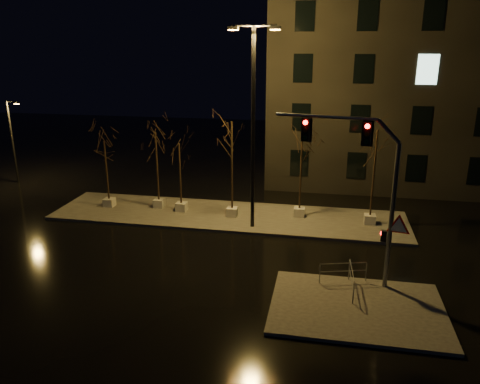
# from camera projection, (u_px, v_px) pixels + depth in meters

# --- Properties ---
(ground) EXTENTS (90.00, 90.00, 0.00)m
(ground) POSITION_uv_depth(u_px,v_px,m) (202.00, 258.00, 23.75)
(ground) COLOR black
(ground) RESTS_ON ground
(median) EXTENTS (22.00, 5.00, 0.15)m
(median) POSITION_uv_depth(u_px,v_px,m) (227.00, 216.00, 29.34)
(median) COLOR #413F3A
(median) RESTS_ON ground
(sidewalk_corner) EXTENTS (7.00, 5.00, 0.15)m
(sidewalk_corner) POSITION_uv_depth(u_px,v_px,m) (357.00, 308.00, 19.11)
(sidewalk_corner) COLOR #413F3A
(sidewalk_corner) RESTS_ON ground
(building) EXTENTS (25.00, 12.00, 15.00)m
(building) POSITION_uv_depth(u_px,v_px,m) (438.00, 83.00, 35.82)
(building) COLOR black
(building) RESTS_ON ground
(tree_0) EXTENTS (1.80, 1.80, 4.46)m
(tree_0) POSITION_uv_depth(u_px,v_px,m) (105.00, 156.00, 29.80)
(tree_0) COLOR #B4B1A8
(tree_0) RESTS_ON median
(tree_1) EXTENTS (1.80, 1.80, 5.10)m
(tree_1) POSITION_uv_depth(u_px,v_px,m) (156.00, 149.00, 29.49)
(tree_1) COLOR #B4B1A8
(tree_1) RESTS_ON median
(tree_2) EXTENTS (1.80, 1.80, 4.50)m
(tree_2) POSITION_uv_depth(u_px,v_px,m) (180.00, 159.00, 28.98)
(tree_2) COLOR #B4B1A8
(tree_2) RESTS_ON median
(tree_3) EXTENTS (1.80, 1.80, 6.06)m
(tree_3) POSITION_uv_depth(u_px,v_px,m) (232.00, 143.00, 27.70)
(tree_3) COLOR #B4B1A8
(tree_3) RESTS_ON median
(tree_4) EXTENTS (1.80, 1.80, 5.12)m
(tree_4) POSITION_uv_depth(u_px,v_px,m) (301.00, 155.00, 27.89)
(tree_4) COLOR #B4B1A8
(tree_4) RESTS_ON median
(tree_5) EXTENTS (1.80, 1.80, 5.77)m
(tree_5) POSITION_uv_depth(u_px,v_px,m) (376.00, 152.00, 26.57)
(tree_5) COLOR #B4B1A8
(tree_5) RESTS_ON median
(traffic_signal_mast) EXTENTS (5.95, 1.27, 7.39)m
(traffic_signal_mast) POSITION_uv_depth(u_px,v_px,m) (366.00, 178.00, 19.65)
(traffic_signal_mast) COLOR slate
(traffic_signal_mast) RESTS_ON sidewalk_corner
(streetlight_main) EXTENTS (2.79, 0.44, 11.19)m
(streetlight_main) POSITION_uv_depth(u_px,v_px,m) (253.00, 116.00, 25.52)
(streetlight_main) COLOR black
(streetlight_main) RESTS_ON median
(streetlight_far) EXTENTS (1.24, 0.39, 6.33)m
(streetlight_far) POSITION_uv_depth(u_px,v_px,m) (13.00, 139.00, 35.65)
(streetlight_far) COLOR black
(streetlight_far) RESTS_ON ground
(guard_rail_a) EXTENTS (2.10, 0.60, 0.94)m
(guard_rail_a) POSITION_uv_depth(u_px,v_px,m) (343.00, 269.00, 20.87)
(guard_rail_a) COLOR slate
(guard_rail_a) RESTS_ON sidewalk_corner
(guard_rail_b) EXTENTS (0.16, 2.14, 1.02)m
(guard_rail_b) POSITION_uv_depth(u_px,v_px,m) (351.00, 277.00, 20.08)
(guard_rail_b) COLOR slate
(guard_rail_b) RESTS_ON sidewalk_corner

